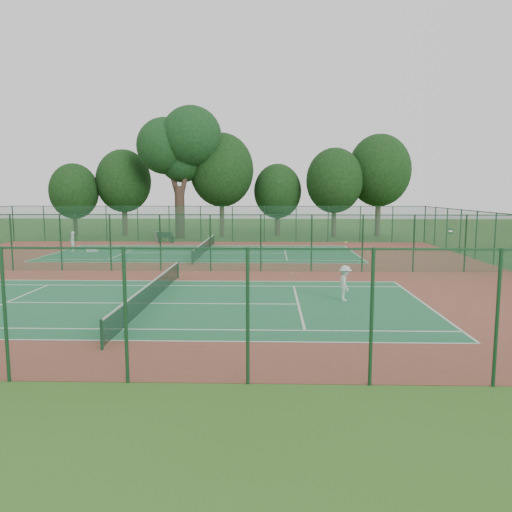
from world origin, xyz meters
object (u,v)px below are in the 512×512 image
Objects in this scene: kit_bag at (92,250)px; big_tree at (180,145)px; player_near at (345,283)px; bench at (165,237)px; player_far at (72,242)px; trash_bin at (158,237)px.

big_tree is at bearing 63.14° from kit_bag.
player_near reaches higher than bench.
trash_bin is at bearing 129.67° from player_far.
big_tree reaches higher than player_far.
player_near is 1.77× the size of kit_bag.
player_near is 0.90× the size of bench.
bench is at bearing 27.24° from player_near.
bench is (0.88, -0.63, 0.03)m from trash_bin.
player_near is 0.97× the size of player_far.
trash_bin is 10.12m from big_tree.
big_tree is at bearing 22.14° from player_near.
big_tree is (6.74, 12.09, 8.73)m from player_far.
kit_bag is 16.22m from big_tree.
player_far is at bearing -119.15° from big_tree.
bench is at bearing 123.06° from player_far.
player_far is 0.12× the size of big_tree.
player_near is 0.12× the size of big_tree.
player_far is at bearing -111.43° from bench.
player_near is at bearing -61.12° from trash_bin.
bench is at bearing -35.32° from trash_bin.
kit_bag is (-3.55, -7.94, -0.35)m from trash_bin.
big_tree reaches higher than kit_bag.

